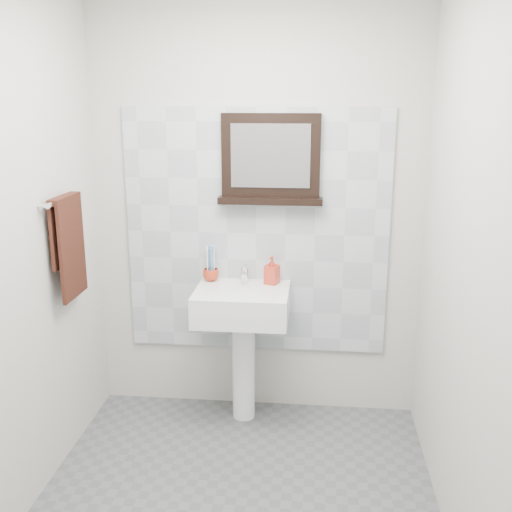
{
  "coord_description": "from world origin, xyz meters",
  "views": [
    {
      "loc": [
        0.36,
        -2.46,
        1.96
      ],
      "look_at": [
        0.05,
        0.55,
        1.15
      ],
      "focal_mm": 42.0,
      "sensor_mm": 36.0,
      "label": 1
    }
  ],
  "objects_px": {
    "pedestal_sink": "(242,318)",
    "framed_mirror": "(271,161)",
    "toothbrush_cup": "(211,275)",
    "hand_towel": "(68,239)",
    "soap_dispenser": "(272,270)"
  },
  "relations": [
    {
      "from": "pedestal_sink",
      "to": "framed_mirror",
      "type": "bearing_deg",
      "value": 51.23
    },
    {
      "from": "toothbrush_cup",
      "to": "hand_towel",
      "type": "xyz_separation_m",
      "value": [
        -0.67,
        -0.51,
        0.33
      ]
    },
    {
      "from": "pedestal_sink",
      "to": "toothbrush_cup",
      "type": "distance_m",
      "value": 0.34
    },
    {
      "from": "pedestal_sink",
      "to": "framed_mirror",
      "type": "height_order",
      "value": "framed_mirror"
    },
    {
      "from": "framed_mirror",
      "to": "soap_dispenser",
      "type": "bearing_deg",
      "value": -75.85
    },
    {
      "from": "hand_towel",
      "to": "pedestal_sink",
      "type": "bearing_deg",
      "value": 22.62
    },
    {
      "from": "soap_dispenser",
      "to": "pedestal_sink",
      "type": "bearing_deg",
      "value": -123.96
    },
    {
      "from": "pedestal_sink",
      "to": "hand_towel",
      "type": "height_order",
      "value": "hand_towel"
    },
    {
      "from": "soap_dispenser",
      "to": "hand_towel",
      "type": "distance_m",
      "value": 1.19
    },
    {
      "from": "pedestal_sink",
      "to": "framed_mirror",
      "type": "distance_m",
      "value": 0.94
    },
    {
      "from": "soap_dispenser",
      "to": "framed_mirror",
      "type": "xyz_separation_m",
      "value": [
        -0.02,
        0.07,
        0.64
      ]
    },
    {
      "from": "toothbrush_cup",
      "to": "soap_dispenser",
      "type": "relative_size",
      "value": 0.56
    },
    {
      "from": "pedestal_sink",
      "to": "toothbrush_cup",
      "type": "xyz_separation_m",
      "value": [
        -0.21,
        0.14,
        0.22
      ]
    },
    {
      "from": "toothbrush_cup",
      "to": "framed_mirror",
      "type": "xyz_separation_m",
      "value": [
        0.36,
        0.04,
        0.69
      ]
    },
    {
      "from": "framed_mirror",
      "to": "hand_towel",
      "type": "height_order",
      "value": "framed_mirror"
    }
  ]
}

